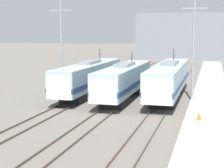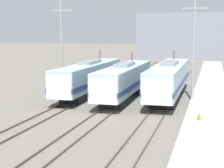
# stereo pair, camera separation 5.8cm
# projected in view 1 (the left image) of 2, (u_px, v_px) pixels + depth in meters

# --- Properties ---
(ground_plane) EXTENTS (400.00, 400.00, 0.00)m
(ground_plane) POSITION_uv_depth(u_px,v_px,m) (106.00, 112.00, 34.44)
(ground_plane) COLOR #666059
(rail_pair_far_left) EXTENTS (1.51, 120.00, 0.15)m
(rail_pair_far_left) POSITION_uv_depth(u_px,v_px,m) (59.00, 109.00, 35.64)
(rail_pair_far_left) COLOR #4C4238
(rail_pair_far_left) RESTS_ON ground_plane
(rail_pair_center) EXTENTS (1.51, 120.00, 0.15)m
(rail_pair_center) POSITION_uv_depth(u_px,v_px,m) (106.00, 111.00, 34.43)
(rail_pair_center) COLOR #4C4238
(rail_pair_center) RESTS_ON ground_plane
(rail_pair_far_right) EXTENTS (1.51, 120.00, 0.15)m
(rail_pair_far_right) POSITION_uv_depth(u_px,v_px,m) (157.00, 114.00, 33.23)
(rail_pair_far_right) COLOR #4C4238
(rail_pair_far_right) RESTS_ON ground_plane
(locomotive_far_left) EXTENTS (2.77, 18.72, 5.16)m
(locomotive_far_left) POSITION_uv_depth(u_px,v_px,m) (89.00, 77.00, 43.79)
(locomotive_far_left) COLOR #232326
(locomotive_far_left) RESTS_ON ground_plane
(locomotive_center) EXTENTS (2.85, 17.13, 5.02)m
(locomotive_center) POSITION_uv_depth(u_px,v_px,m) (123.00, 81.00, 40.73)
(locomotive_center) COLOR #232326
(locomotive_center) RESTS_ON ground_plane
(locomotive_far_right) EXTENTS (2.97, 19.72, 5.24)m
(locomotive_far_right) POSITION_uv_depth(u_px,v_px,m) (169.00, 79.00, 41.60)
(locomotive_far_right) COLOR #232326
(locomotive_far_right) RESTS_ON ground_plane
(catenary_tower_left) EXTENTS (2.65, 0.26, 11.11)m
(catenary_tower_left) POSITION_uv_depth(u_px,v_px,m) (61.00, 44.00, 43.22)
(catenary_tower_left) COLOR gray
(catenary_tower_left) RESTS_ON ground_plane
(catenary_tower_right) EXTENTS (2.65, 0.26, 11.11)m
(catenary_tower_right) POSITION_uv_depth(u_px,v_px,m) (193.00, 46.00, 39.37)
(catenary_tower_right) COLOR gray
(catenary_tower_right) RESTS_ON ground_plane
(platform) EXTENTS (4.00, 120.00, 0.39)m
(platform) POSITION_uv_depth(u_px,v_px,m) (210.00, 116.00, 32.04)
(platform) COLOR #A8A59E
(platform) RESTS_ON ground_plane
(traffic_cone) EXTENTS (0.37, 0.37, 0.63)m
(traffic_cone) POSITION_uv_depth(u_px,v_px,m) (199.00, 116.00, 29.69)
(traffic_cone) COLOR orange
(traffic_cone) RESTS_ON platform
(depot_building) EXTENTS (32.37, 15.99, 12.33)m
(depot_building) POSITION_uv_depth(u_px,v_px,m) (198.00, 36.00, 104.72)
(depot_building) COLOR gray
(depot_building) RESTS_ON ground_plane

